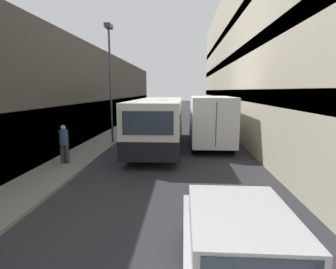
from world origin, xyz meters
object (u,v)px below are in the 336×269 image
car_hatchback (240,254)px  box_truck (209,119)px  street_lamp (110,63)px  pedestrian (64,143)px  bus (159,122)px

car_hatchback → box_truck: size_ratio=0.58×
street_lamp → pedestrian: bearing=-99.7°
box_truck → pedestrian: size_ratio=4.14×
bus → box_truck: size_ratio=1.35×
bus → car_hatchback: bearing=-78.1°
car_hatchback → street_lamp: (-5.51, 12.29, 4.34)m
bus → street_lamp: 4.77m
bus → pedestrian: (-3.94, -4.12, -0.48)m
car_hatchback → pedestrian: pedestrian is taller
box_truck → street_lamp: street_lamp is taller
car_hatchback → street_lamp: street_lamp is taller
bus → street_lamp: street_lamp is taller
pedestrian → car_hatchback: bearing=-49.0°
pedestrian → box_truck: bearing=36.3°
car_hatchback → box_truck: bearing=87.0°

